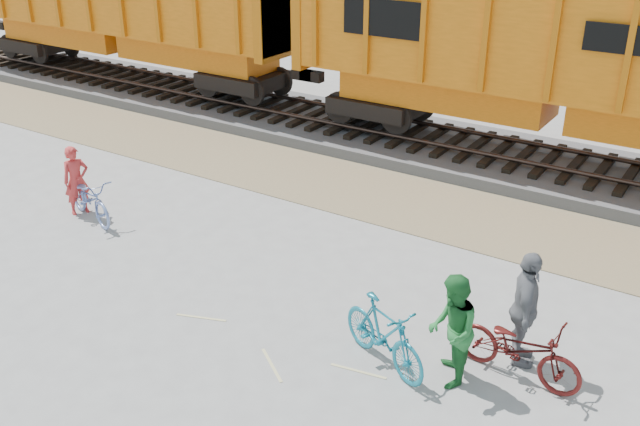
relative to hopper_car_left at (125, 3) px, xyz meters
The scene contains 12 objects.
ground 16.01m from the hopper_car_left, 34.90° to the right, with size 120.00×120.00×0.00m, color #9E9E99.
gravel_strip 13.70m from the hopper_car_left, 15.18° to the right, with size 120.00×3.00×0.02m, color #98835E.
ballast_bed 13.21m from the hopper_car_left, ahead, with size 120.00×4.00×0.30m, color slate.
track 13.14m from the hopper_car_left, ahead, with size 120.00×2.60×0.24m.
hopper_car_left is the anchor object (origin of this frame).
hopper_car_center 15.00m from the hopper_car_left, ahead, with size 14.00×3.13×4.65m.
bicycle_blue 11.19m from the hopper_car_left, 48.35° to the right, with size 0.66×1.88×0.99m, color #728AC8.
bicycle_teal 17.89m from the hopper_car_left, 31.42° to the right, with size 0.52×1.85×1.11m, color #14738A.
bicycle_maroon 19.08m from the hopper_car_left, 26.39° to the right, with size 0.68×1.95×1.02m, color #511311.
person_solo 10.74m from the hopper_car_left, 50.03° to the right, with size 0.57×0.37×1.56m, color red.
person_man 18.60m from the hopper_car_left, 29.28° to the right, with size 0.86×0.67×1.76m, color #227231.
person_woman 18.76m from the hopper_car_left, 25.42° to the right, with size 1.11×0.46×1.89m, color slate.
Camera 1 is at (6.32, -8.31, 6.80)m, focal length 40.00 mm.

